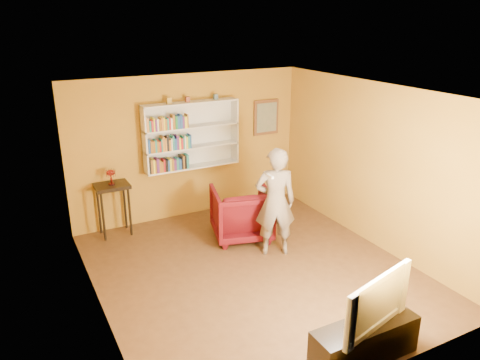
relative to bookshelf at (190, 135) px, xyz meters
name	(u,v)px	position (x,y,z in m)	size (l,w,h in m)	color
room_shell	(254,210)	(0.00, -2.41, -0.58)	(5.30, 5.80, 2.88)	#482D17
bookshelf	(190,135)	(0.00, 0.00, 0.00)	(1.80, 0.29, 1.23)	silver
books_row_lower	(168,164)	(-0.49, -0.10, -0.46)	(0.74, 0.19, 0.26)	black
books_row_middle	(169,144)	(-0.45, -0.10, -0.09)	(0.81, 0.19, 0.26)	#224C9D
books_row_upper	(167,123)	(-0.46, -0.11, 0.29)	(0.76, 0.19, 0.26)	#C27826
ornament_left	(169,101)	(-0.40, -0.06, 0.67)	(0.08, 0.08, 0.11)	#B08D32
ornament_centre	(187,99)	(-0.05, -0.06, 0.67)	(0.07, 0.07, 0.10)	brown
ornament_right	(215,97)	(0.50, -0.06, 0.67)	(0.07, 0.07, 0.10)	#435C6F
framed_painting	(266,117)	(1.65, 0.05, 0.16)	(0.55, 0.05, 0.70)	brown
console_table	(113,193)	(-1.54, -0.16, -0.82)	(0.57, 0.44, 0.94)	black
ruby_lustre	(111,174)	(-1.54, -0.16, -0.47)	(0.16, 0.16, 0.26)	#990D0E
armchair	(241,213)	(0.38, -1.29, -1.14)	(0.96, 0.99, 0.90)	#3F040D
person	(275,202)	(0.59, -2.05, -0.70)	(0.65, 0.43, 1.78)	#6E6051
game_remote	(270,176)	(0.28, -2.38, -0.12)	(0.04, 0.15, 0.04)	white
tv_cabinet	(364,341)	(0.16, -4.66, -1.36)	(1.29, 0.39, 0.46)	black
television	(369,299)	(0.16, -4.66, -0.81)	(1.13, 0.15, 0.65)	black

